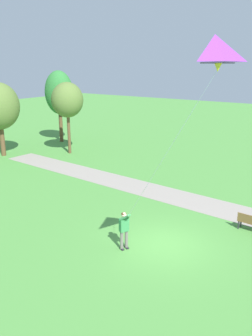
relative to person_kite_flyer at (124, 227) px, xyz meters
name	(u,v)px	position (x,y,z in m)	size (l,w,h in m)	color
ground_plane	(164,244)	(1.35, -1.25, -1.05)	(120.00, 120.00, 0.00)	#4C8E3D
walkway_path	(179,198)	(6.78, 0.75, -1.04)	(2.40, 32.00, 0.02)	gray
person_kite_flyer	(124,227)	(0.00, 0.00, 0.00)	(0.50, 0.63, 1.83)	#232328
flying_kite	(213,55)	(-1.96, -4.25, 6.97)	(2.53, 4.35, 6.75)	purple
tree_horizon_far	(67,100)	(10.92, 13.87, 3.70)	(2.86, 2.71, 6.31)	brown
tree_behind_path	(59,93)	(13.99, 18.02, 3.93)	(2.69, 2.99, 7.18)	brown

